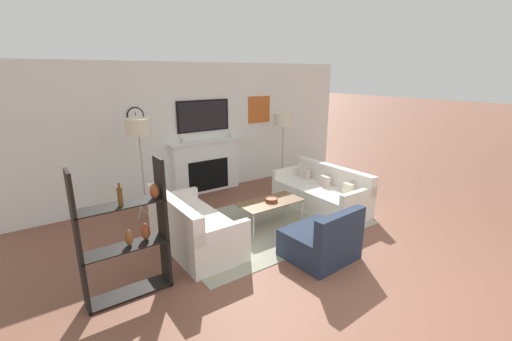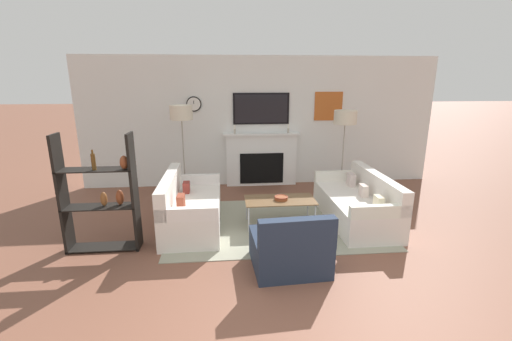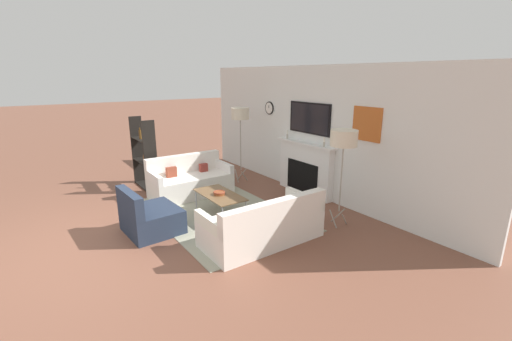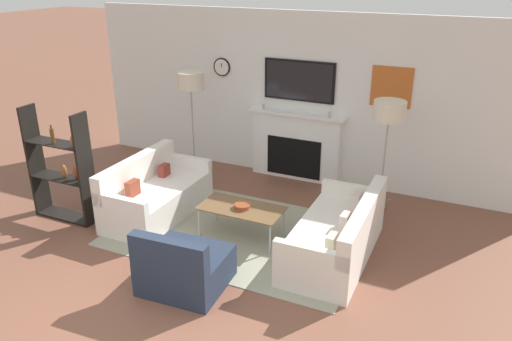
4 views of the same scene
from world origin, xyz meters
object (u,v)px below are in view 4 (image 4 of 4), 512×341
coffee_table (241,209)px  floor_lamp_left (191,82)px  couch_left (155,196)px  armchair (184,268)px  couch_right (337,237)px  shelf_unit (62,168)px  decorative_bowl (242,206)px  floor_lamp_right (389,112)px

coffee_table → floor_lamp_left: bearing=137.4°
couch_left → armchair: bearing=-45.0°
armchair → coffee_table: bearing=86.3°
couch_left → floor_lamp_left: floor_lamp_left is taller
couch_right → shelf_unit: bearing=-170.8°
couch_left → decorative_bowl: size_ratio=7.94×
decorative_bowl → shelf_unit: bearing=-167.8°
coffee_table → floor_lamp_left: 2.52m
couch_right → shelf_unit: 3.82m
coffee_table → floor_lamp_left: size_ratio=0.61×
couch_right → armchair: (-1.36, -1.32, -0.03)m
decorative_bowl → floor_lamp_right: (1.48, 1.51, 1.04)m
armchair → floor_lamp_left: bearing=119.1°
couch_left → coffee_table: bearing=-2.0°
armchair → decorative_bowl: (0.10, 1.25, 0.21)m
couch_right → shelf_unit: size_ratio=1.17×
couch_right → coffee_table: 1.28m
couch_right → floor_lamp_right: size_ratio=1.12×
shelf_unit → armchair: bearing=-16.7°
couch_left → floor_lamp_right: 3.46m
couch_right → floor_lamp_left: bearing=153.5°
couch_right → couch_left: bearing=-180.0°
couch_left → floor_lamp_right: bearing=26.5°
decorative_bowl → shelf_unit: shelf_unit is taller
coffee_table → armchair: bearing=-93.7°
floor_lamp_left → floor_lamp_right: floor_lamp_left is taller
coffee_table → decorative_bowl: bearing=-47.3°
couch_left → couch_right: (2.68, 0.00, -0.02)m
couch_left → coffee_table: size_ratio=1.54×
couch_right → decorative_bowl: couch_right is taller
armchair → couch_right: bearing=44.2°
couch_left → floor_lamp_left: 1.97m
armchair → floor_lamp_left: 3.45m
couch_right → decorative_bowl: bearing=-177.0°
couch_left → couch_right: size_ratio=0.90×
coffee_table → floor_lamp_right: (1.50, 1.49, 1.10)m
floor_lamp_left → floor_lamp_right: (3.12, 0.00, -0.11)m
floor_lamp_right → armchair: bearing=-119.8°
couch_right → floor_lamp_left: floor_lamp_left is taller
coffee_table → couch_right: bearing=2.3°
floor_lamp_left → shelf_unit: 2.37m
couch_left → decorative_bowl: couch_left is taller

